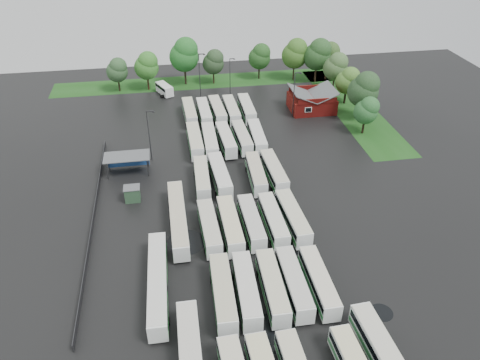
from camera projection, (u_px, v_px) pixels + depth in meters
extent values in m
plane|color=black|center=(240.00, 238.00, 70.82)|extent=(160.00, 160.00, 0.00)
cube|color=maroon|center=(312.00, 103.00, 108.57)|extent=(10.00, 8.00, 3.40)
cube|color=#4C4F51|center=(302.00, 93.00, 106.80)|extent=(5.07, 8.60, 2.19)
cube|color=#4C4F51|center=(323.00, 92.00, 107.49)|extent=(5.07, 8.60, 2.19)
cube|color=maroon|center=(318.00, 101.00, 104.06)|extent=(9.00, 0.20, 1.20)
cube|color=silver|center=(308.00, 110.00, 104.78)|extent=(1.60, 0.12, 1.20)
cylinder|color=#2D2D30|center=(107.00, 171.00, 83.56)|extent=(0.16, 0.16, 3.40)
cylinder|color=#2D2D30|center=(148.00, 168.00, 84.55)|extent=(0.16, 0.16, 3.40)
cylinder|color=#2D2D30|center=(108.00, 162.00, 86.20)|extent=(0.16, 0.16, 3.40)
cylinder|color=#2D2D30|center=(148.00, 159.00, 87.19)|extent=(0.16, 0.16, 3.40)
cube|color=#4C4F51|center=(127.00, 156.00, 84.39)|extent=(8.20, 4.20, 0.15)
cube|color=navy|center=(128.00, 160.00, 87.00)|extent=(7.60, 0.08, 2.60)
cube|color=#28462D|center=(132.00, 194.00, 78.32)|extent=(2.50, 2.00, 2.50)
cube|color=#4C4F51|center=(131.00, 188.00, 77.60)|extent=(2.70, 2.20, 0.12)
cube|color=#174512|center=(208.00, 81.00, 124.65)|extent=(80.00, 10.00, 0.01)
cube|color=#174512|center=(352.00, 107.00, 110.87)|extent=(10.00, 50.00, 0.01)
cube|color=#2D2D30|center=(94.00, 217.00, 74.05)|extent=(0.10, 50.00, 1.20)
cylinder|color=black|center=(290.00, 359.00, 52.52)|extent=(2.39, 0.90, 0.90)
cylinder|color=black|center=(345.00, 355.00, 53.00)|extent=(2.41, 0.91, 0.91)
cube|color=silver|center=(223.00, 293.00, 59.01)|extent=(2.79, 11.90, 2.71)
cube|color=black|center=(223.00, 290.00, 58.71)|extent=(2.83, 11.43, 0.87)
cube|color=#297D35|center=(223.00, 296.00, 59.34)|extent=(2.83, 11.66, 0.60)
cube|color=#B5B18F|center=(223.00, 285.00, 58.24)|extent=(2.68, 11.54, 0.12)
cylinder|color=black|center=(227.00, 324.00, 56.62)|extent=(2.51, 0.95, 0.95)
cylinder|color=black|center=(219.00, 279.00, 62.88)|extent=(2.51, 0.95, 0.95)
cube|color=silver|center=(246.00, 290.00, 59.51)|extent=(2.82, 11.68, 2.66)
cube|color=black|center=(246.00, 287.00, 59.22)|extent=(2.87, 11.22, 0.85)
cube|color=#2E7539|center=(246.00, 293.00, 59.83)|extent=(2.86, 11.45, 0.59)
cube|color=beige|center=(247.00, 282.00, 58.76)|extent=(2.72, 11.33, 0.12)
cylinder|color=black|center=(252.00, 320.00, 57.17)|extent=(2.47, 0.93, 0.93)
cylinder|color=black|center=(242.00, 277.00, 63.31)|extent=(2.47, 0.93, 0.93)
cube|color=silver|center=(272.00, 287.00, 59.97)|extent=(2.62, 11.59, 2.65)
cube|color=black|center=(272.00, 284.00, 59.68)|extent=(2.67, 11.13, 0.85)
cube|color=#176B24|center=(272.00, 290.00, 60.29)|extent=(2.66, 11.36, 0.58)
cube|color=beige|center=(273.00, 279.00, 59.22)|extent=(2.51, 11.24, 0.12)
cylinder|color=black|center=(278.00, 316.00, 57.64)|extent=(2.45, 0.92, 0.92)
cylinder|color=black|center=(266.00, 274.00, 63.75)|extent=(2.45, 0.92, 0.92)
cube|color=silver|center=(294.00, 283.00, 60.51)|extent=(2.45, 11.49, 2.63)
cube|color=black|center=(294.00, 280.00, 60.22)|extent=(2.51, 11.03, 0.84)
cube|color=#2B7539|center=(293.00, 286.00, 60.82)|extent=(2.50, 11.26, 0.58)
cube|color=#B9B7AC|center=(294.00, 275.00, 59.76)|extent=(2.36, 11.14, 0.11)
cylinder|color=black|center=(301.00, 312.00, 58.19)|extent=(2.44, 0.92, 0.92)
cylinder|color=black|center=(286.00, 271.00, 64.26)|extent=(2.44, 0.92, 0.92)
cube|color=silver|center=(319.00, 282.00, 60.73)|extent=(2.36, 11.30, 2.59)
cube|color=black|center=(319.00, 279.00, 60.45)|extent=(2.42, 10.85, 0.83)
cube|color=#1F7933|center=(318.00, 285.00, 61.05)|extent=(2.41, 11.08, 0.57)
cube|color=beige|center=(320.00, 274.00, 60.00)|extent=(2.26, 10.96, 0.11)
cylinder|color=black|center=(327.00, 310.00, 58.45)|extent=(2.40, 0.90, 0.90)
cylinder|color=black|center=(310.00, 270.00, 64.43)|extent=(2.40, 0.90, 0.90)
cube|color=silver|center=(209.00, 228.00, 70.07)|extent=(2.70, 11.40, 2.60)
cube|color=black|center=(209.00, 225.00, 69.79)|extent=(2.74, 10.94, 0.83)
cube|color=#1A6C26|center=(210.00, 231.00, 70.38)|extent=(2.74, 11.17, 0.57)
cube|color=#BBB8A2|center=(209.00, 221.00, 69.34)|extent=(2.59, 11.05, 0.11)
cylinder|color=black|center=(212.00, 250.00, 67.78)|extent=(2.41, 0.91, 0.91)
cylinder|color=black|center=(207.00, 220.00, 73.78)|extent=(2.41, 0.91, 0.91)
cube|color=silver|center=(230.00, 225.00, 70.44)|extent=(2.64, 11.93, 2.73)
cube|color=black|center=(230.00, 222.00, 70.14)|extent=(2.69, 11.45, 0.87)
cube|color=#25742F|center=(230.00, 228.00, 70.76)|extent=(2.69, 11.69, 0.60)
cube|color=beige|center=(230.00, 218.00, 69.67)|extent=(2.54, 11.57, 0.12)
cylinder|color=black|center=(234.00, 249.00, 68.03)|extent=(2.53, 0.95, 0.95)
cylinder|color=black|center=(227.00, 217.00, 74.33)|extent=(2.53, 0.95, 0.95)
cube|color=silver|center=(251.00, 222.00, 71.20)|extent=(2.57, 11.37, 2.60)
cube|color=black|center=(251.00, 219.00, 70.91)|extent=(2.62, 10.92, 0.83)
cube|color=#197D27|center=(251.00, 225.00, 71.51)|extent=(2.61, 11.15, 0.57)
cube|color=#B6B4AA|center=(251.00, 215.00, 70.46)|extent=(2.47, 11.03, 0.11)
cylinder|color=black|center=(256.00, 244.00, 68.91)|extent=(2.41, 0.91, 0.91)
cylinder|color=black|center=(247.00, 215.00, 74.90)|extent=(2.41, 0.91, 0.91)
cube|color=silver|center=(273.00, 220.00, 71.56)|extent=(2.59, 11.50, 2.63)
cube|color=black|center=(273.00, 218.00, 71.27)|extent=(2.64, 11.04, 0.84)
cube|color=#1F7B2C|center=(273.00, 223.00, 71.88)|extent=(2.64, 11.27, 0.58)
cube|color=beige|center=(273.00, 213.00, 70.82)|extent=(2.49, 11.15, 0.11)
cylinder|color=black|center=(278.00, 242.00, 69.25)|extent=(2.44, 0.92, 0.92)
cylinder|color=black|center=(268.00, 213.00, 75.31)|extent=(2.44, 0.92, 0.92)
cube|color=silver|center=(293.00, 218.00, 72.02)|extent=(3.01, 11.95, 2.71)
cube|color=black|center=(293.00, 215.00, 71.72)|extent=(3.04, 11.48, 0.87)
cube|color=#236B2C|center=(292.00, 221.00, 72.34)|extent=(3.04, 11.71, 0.60)
cube|color=beige|center=(293.00, 210.00, 71.25)|extent=(2.89, 11.59, 0.12)
cylinder|color=black|center=(299.00, 240.00, 69.62)|extent=(2.52, 0.95, 0.95)
cylinder|color=black|center=(286.00, 210.00, 75.89)|extent=(2.52, 0.95, 0.95)
cube|color=silver|center=(202.00, 178.00, 81.61)|extent=(2.70, 11.34, 2.58)
cube|color=black|center=(202.00, 176.00, 81.33)|extent=(2.74, 10.89, 0.83)
cube|color=#226F30|center=(202.00, 181.00, 81.92)|extent=(2.74, 11.12, 0.57)
cube|color=beige|center=(202.00, 172.00, 80.88)|extent=(2.60, 11.00, 0.11)
cylinder|color=black|center=(204.00, 196.00, 79.34)|extent=(2.40, 0.90, 0.90)
cylinder|color=black|center=(200.00, 173.00, 85.30)|extent=(2.40, 0.90, 0.90)
cube|color=silver|center=(220.00, 175.00, 82.19)|extent=(3.07, 12.01, 2.73)
cube|color=black|center=(220.00, 173.00, 81.90)|extent=(3.11, 11.54, 0.87)
cube|color=#276D32|center=(220.00, 178.00, 82.52)|extent=(3.11, 11.77, 0.60)
cube|color=silver|center=(220.00, 168.00, 81.42)|extent=(2.95, 11.65, 0.12)
cylinder|color=black|center=(223.00, 194.00, 79.79)|extent=(2.53, 0.95, 0.95)
cylinder|color=black|center=(217.00, 171.00, 86.09)|extent=(2.53, 0.95, 0.95)
cube|color=silver|center=(256.00, 174.00, 82.83)|extent=(2.76, 11.40, 2.59)
cube|color=black|center=(256.00, 171.00, 82.54)|extent=(2.80, 10.95, 0.83)
cube|color=#297C3A|center=(256.00, 176.00, 83.14)|extent=(2.80, 11.18, 0.57)
cube|color=#B8AF93|center=(256.00, 167.00, 82.09)|extent=(2.66, 11.06, 0.11)
cylinder|color=black|center=(260.00, 191.00, 80.54)|extent=(2.41, 0.91, 0.91)
cylinder|color=black|center=(252.00, 169.00, 86.53)|extent=(2.41, 0.91, 0.91)
cube|color=silver|center=(274.00, 171.00, 83.35)|extent=(2.86, 11.78, 2.68)
cube|color=black|center=(274.00, 169.00, 83.06)|extent=(2.90, 11.31, 0.86)
cube|color=#176D24|center=(274.00, 174.00, 83.67)|extent=(2.90, 11.54, 0.59)
cube|color=beige|center=(274.00, 165.00, 82.59)|extent=(2.75, 11.42, 0.12)
cylinder|color=black|center=(278.00, 189.00, 80.99)|extent=(2.49, 0.94, 0.94)
cylinder|color=black|center=(269.00, 167.00, 87.17)|extent=(2.49, 0.94, 0.94)
cube|color=silver|center=(195.00, 141.00, 92.92)|extent=(2.62, 11.85, 2.71)
cube|color=black|center=(195.00, 138.00, 92.63)|extent=(2.67, 11.38, 0.87)
cube|color=#1C7527|center=(195.00, 143.00, 93.25)|extent=(2.67, 11.61, 0.60)
cube|color=beige|center=(195.00, 135.00, 92.16)|extent=(2.52, 11.49, 0.12)
cylinder|color=black|center=(197.00, 156.00, 90.54)|extent=(2.51, 0.95, 0.95)
cylinder|color=black|center=(194.00, 138.00, 96.79)|extent=(2.51, 0.95, 0.95)
cube|color=silver|center=(210.00, 141.00, 92.93)|extent=(2.65, 11.72, 2.68)
cube|color=black|center=(210.00, 139.00, 92.64)|extent=(2.70, 11.25, 0.86)
cube|color=#1D7A2F|center=(210.00, 143.00, 93.25)|extent=(2.70, 11.49, 0.59)
cube|color=beige|center=(210.00, 135.00, 92.17)|extent=(2.55, 11.37, 0.12)
cylinder|color=black|center=(212.00, 156.00, 90.57)|extent=(2.48, 0.93, 0.93)
cylinder|color=black|center=(208.00, 138.00, 96.75)|extent=(2.48, 0.93, 0.93)
cube|color=silver|center=(226.00, 140.00, 93.45)|extent=(2.91, 11.57, 2.63)
cube|color=black|center=(226.00, 137.00, 93.16)|extent=(2.95, 11.11, 0.84)
cube|color=#267437|center=(226.00, 142.00, 93.76)|extent=(2.95, 11.34, 0.58)
cube|color=beige|center=(226.00, 134.00, 92.70)|extent=(2.80, 11.22, 0.11)
cylinder|color=black|center=(229.00, 154.00, 91.13)|extent=(2.44, 0.92, 0.92)
cylinder|color=black|center=(224.00, 137.00, 97.20)|extent=(2.44, 0.92, 0.92)
cube|color=silver|center=(242.00, 138.00, 94.22)|extent=(2.73, 11.36, 2.59)
cube|color=black|center=(242.00, 135.00, 93.94)|extent=(2.77, 10.91, 0.83)
cube|color=#1F7A2F|center=(242.00, 140.00, 94.53)|extent=(2.77, 11.14, 0.57)
cube|color=#B9B6A5|center=(242.00, 132.00, 93.49)|extent=(2.62, 11.02, 0.11)
cylinder|color=black|center=(245.00, 152.00, 91.94)|extent=(2.40, 0.90, 0.90)
cylinder|color=black|center=(239.00, 135.00, 97.91)|extent=(2.40, 0.90, 0.90)
cube|color=silver|center=(257.00, 137.00, 94.41)|extent=(2.78, 11.55, 2.63)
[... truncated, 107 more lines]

